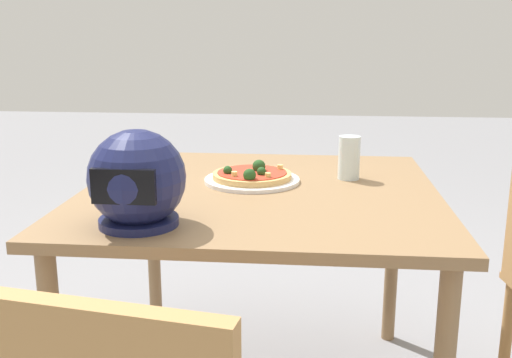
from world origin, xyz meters
name	(u,v)px	position (x,y,z in m)	size (l,w,h in m)	color
dining_table	(260,213)	(0.00, 0.00, 0.65)	(1.06, 1.06, 0.73)	olive
pizza_plate	(252,180)	(0.03, -0.08, 0.73)	(0.30, 0.30, 0.01)	white
pizza	(252,174)	(0.03, -0.08, 0.75)	(0.25, 0.25, 0.05)	tan
motorcycle_helmet	(137,181)	(0.27, 0.38, 0.84)	(0.24, 0.24, 0.24)	#191E4C
drinking_glass	(349,158)	(-0.27, -0.15, 0.80)	(0.07, 0.07, 0.14)	silver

